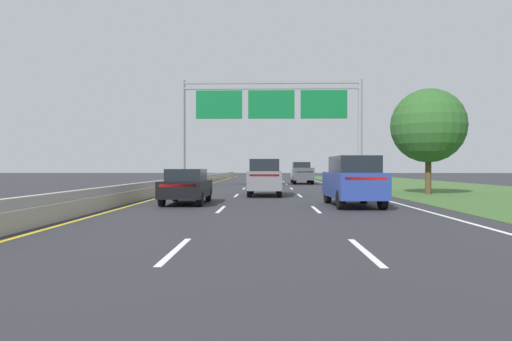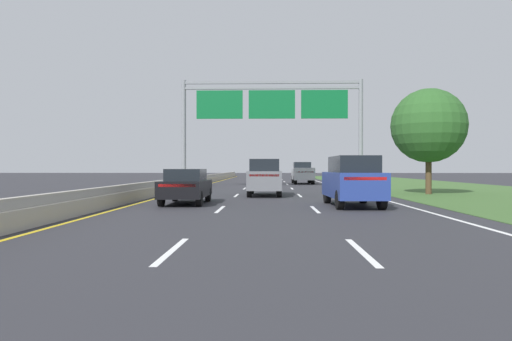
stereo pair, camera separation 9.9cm
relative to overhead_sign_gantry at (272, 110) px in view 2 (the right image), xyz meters
The scene contains 10 objects.
ground_plane 8.01m from the overhead_sign_gantry, 93.56° to the right, with size 220.00×220.00×0.00m, color #2B2B30.
lane_striping 8.29m from the overhead_sign_gantry, 93.25° to the right, with size 11.96×106.00×0.01m.
grass_verge_right 15.82m from the overhead_sign_gantry, 19.44° to the right, with size 14.00×110.00×0.02m, color #3D602D.
median_barrier_concrete 10.36m from the overhead_sign_gantry, 145.08° to the right, with size 0.60×110.00×0.85m.
overhead_sign_gantry is the anchor object (origin of this frame).
pickup_truck_silver 10.54m from the overhead_sign_gantry, 69.64° to the left, with size 2.03×5.41×2.20m.
car_black_left_lane_sedan 18.89m from the overhead_sign_gantry, 102.72° to the right, with size 1.85×4.41×1.57m.
car_grey_centre_lane_suv 12.66m from the overhead_sign_gantry, 92.45° to the right, with size 1.92×4.71×2.11m.
car_blue_right_lane_suv 19.74m from the overhead_sign_gantry, 80.06° to the right, with size 2.02×4.75×2.11m.
roadside_tree_mid 13.87m from the overhead_sign_gantry, 46.05° to the right, with size 4.52×4.52×6.46m.
Camera 2 is at (0.05, 1.51, 1.63)m, focal length 32.43 mm.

